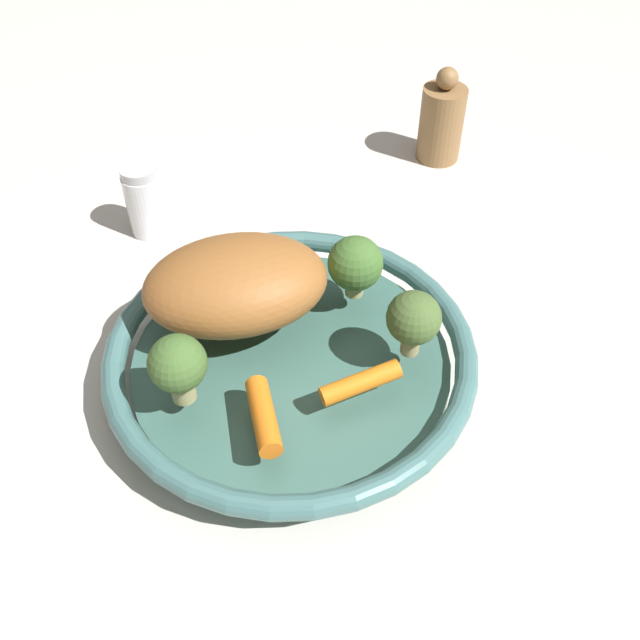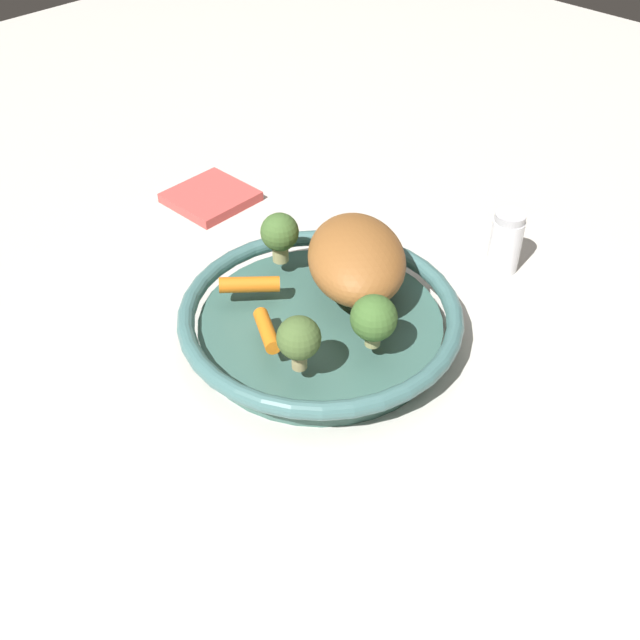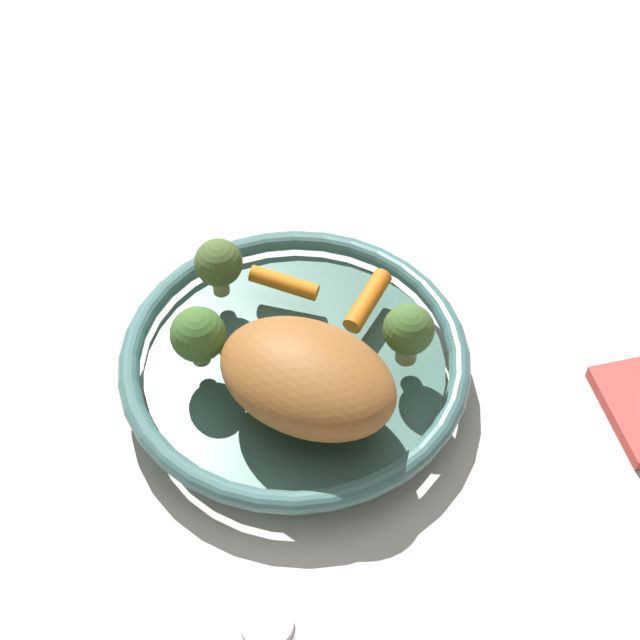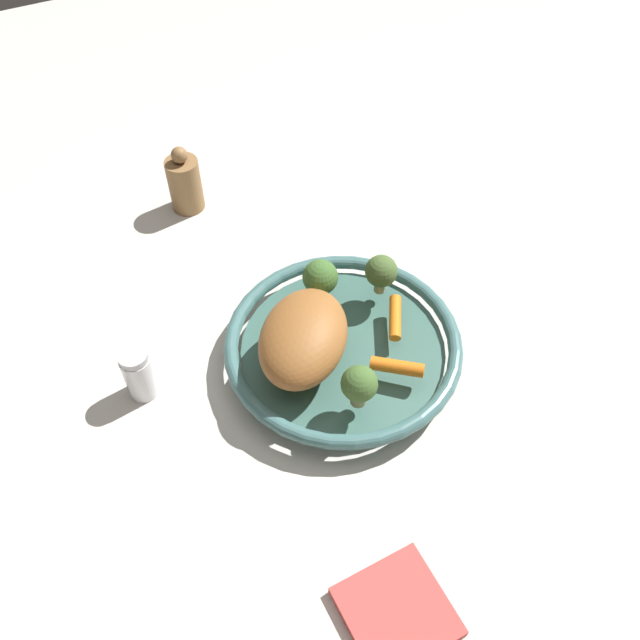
# 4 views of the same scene
# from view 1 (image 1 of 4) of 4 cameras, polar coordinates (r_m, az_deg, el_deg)

# --- Properties ---
(ground_plane) EXTENTS (2.51, 2.51, 0.00)m
(ground_plane) POSITION_cam_1_polar(r_m,az_deg,el_deg) (0.63, -2.33, -4.84)
(ground_plane) COLOR beige
(serving_bowl) EXTENTS (0.33, 0.33, 0.05)m
(serving_bowl) POSITION_cam_1_polar(r_m,az_deg,el_deg) (0.61, -2.40, -3.30)
(serving_bowl) COLOR #3D665B
(serving_bowl) RESTS_ON ground_plane
(roast_chicken_piece) EXTENTS (0.19, 0.19, 0.07)m
(roast_chicken_piece) POSITION_cam_1_polar(r_m,az_deg,el_deg) (0.60, -7.07, 2.85)
(roast_chicken_piece) COLOR #995E2C
(roast_chicken_piece) RESTS_ON serving_bowl
(baby_carrot_back) EXTENTS (0.05, 0.07, 0.02)m
(baby_carrot_back) POSITION_cam_1_polar(r_m,az_deg,el_deg) (0.56, 3.37, -5.18)
(baby_carrot_back) COLOR orange
(baby_carrot_back) RESTS_ON serving_bowl
(baby_carrot_left) EXTENTS (0.07, 0.06, 0.02)m
(baby_carrot_left) POSITION_cam_1_polar(r_m,az_deg,el_deg) (0.54, -4.69, -7.88)
(baby_carrot_left) COLOR orange
(baby_carrot_left) RESTS_ON serving_bowl
(broccoli_floret_edge) EXTENTS (0.05, 0.05, 0.06)m
(broccoli_floret_edge) POSITION_cam_1_polar(r_m,az_deg,el_deg) (0.62, 2.93, 4.63)
(broccoli_floret_edge) COLOR tan
(broccoli_floret_edge) RESTS_ON serving_bowl
(broccoli_floret_mid) EXTENTS (0.05, 0.05, 0.06)m
(broccoli_floret_mid) POSITION_cam_1_polar(r_m,az_deg,el_deg) (0.57, 7.73, 0.06)
(broccoli_floret_mid) COLOR tan
(broccoli_floret_mid) RESTS_ON serving_bowl
(broccoli_floret_large) EXTENTS (0.05, 0.05, 0.06)m
(broccoli_floret_large) POSITION_cam_1_polar(r_m,az_deg,el_deg) (0.54, -11.65, -3.69)
(broccoli_floret_large) COLOR tan
(broccoli_floret_large) RESTS_ON serving_bowl
(salt_shaker) EXTENTS (0.04, 0.04, 0.08)m
(salt_shaker) POSITION_cam_1_polar(r_m,az_deg,el_deg) (0.79, -14.28, 9.51)
(salt_shaker) COLOR white
(salt_shaker) RESTS_ON ground_plane
(pepper_mill) EXTENTS (0.05, 0.05, 0.12)m
(pepper_mill) POSITION_cam_1_polar(r_m,az_deg,el_deg) (0.90, 9.99, 15.83)
(pepper_mill) COLOR olive
(pepper_mill) RESTS_ON ground_plane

